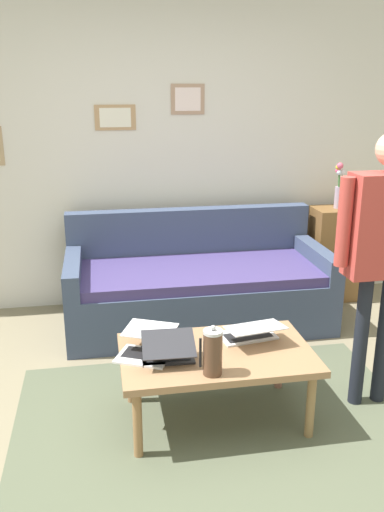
{
  "coord_description": "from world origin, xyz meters",
  "views": [
    {
      "loc": [
        0.58,
        2.46,
        1.88
      ],
      "look_at": [
        -0.02,
        -0.89,
        0.8
      ],
      "focal_mm": 37.82,
      "sensor_mm": 36.0,
      "label": 1
    }
  ],
  "objects_px": {
    "flower_vase": "(339,187)",
    "person_standing": "(384,238)",
    "coffee_table": "(216,359)",
    "laptop_center": "(168,351)",
    "laptop_left": "(250,333)",
    "laptop_right": "(146,347)",
    "side_shelf": "(334,254)",
    "french_press": "(213,352)",
    "couch": "(197,287)"
  },
  "relations": [
    {
      "from": "couch",
      "to": "laptop_right",
      "type": "xyz_separation_m",
      "value": [
        0.54,
        1.34,
        0.18
      ]
    },
    {
      "from": "laptop_center",
      "to": "french_press",
      "type": "height_order",
      "value": "french_press"
    },
    {
      "from": "laptop_right",
      "to": "person_standing",
      "type": "xyz_separation_m",
      "value": [
        -1.36,
        0.02,
        0.57
      ]
    },
    {
      "from": "laptop_right",
      "to": "french_press",
      "type": "distance_m",
      "value": 0.43
    },
    {
      "from": "laptop_left",
      "to": "flower_vase",
      "type": "distance_m",
      "value": 2.07
    },
    {
      "from": "laptop_right",
      "to": "flower_vase",
      "type": "xyz_separation_m",
      "value": [
        -1.86,
        -1.64,
        0.55
      ]
    },
    {
      "from": "coffee_table",
      "to": "laptop_left",
      "type": "distance_m",
      "value": 0.27
    },
    {
      "from": "coffee_table",
      "to": "laptop_left",
      "type": "bearing_deg",
      "value": -153.22
    },
    {
      "from": "coffee_table",
      "to": "french_press",
      "type": "distance_m",
      "value": 0.31
    },
    {
      "from": "side_shelf",
      "to": "flower_vase",
      "type": "relative_size",
      "value": 2.09
    },
    {
      "from": "french_press",
      "to": "flower_vase",
      "type": "xyz_separation_m",
      "value": [
        -1.54,
        -1.92,
        0.46
      ]
    },
    {
      "from": "coffee_table",
      "to": "side_shelf",
      "type": "xyz_separation_m",
      "value": [
        -1.47,
        -1.68,
        0.03
      ]
    },
    {
      "from": "laptop_center",
      "to": "laptop_left",
      "type": "bearing_deg",
      "value": -163.83
    },
    {
      "from": "couch",
      "to": "laptop_right",
      "type": "bearing_deg",
      "value": 67.98
    },
    {
      "from": "french_press",
      "to": "coffee_table",
      "type": "bearing_deg",
      "value": -107.52
    },
    {
      "from": "coffee_table",
      "to": "side_shelf",
      "type": "distance_m",
      "value": 2.23
    },
    {
      "from": "coffee_table",
      "to": "side_shelf",
      "type": "bearing_deg",
      "value": -131.11
    },
    {
      "from": "french_press",
      "to": "person_standing",
      "type": "bearing_deg",
      "value": -166.2
    },
    {
      "from": "laptop_right",
      "to": "side_shelf",
      "type": "relative_size",
      "value": 0.49
    },
    {
      "from": "couch",
      "to": "person_standing",
      "type": "distance_m",
      "value": 1.76
    },
    {
      "from": "side_shelf",
      "to": "person_standing",
      "type": "bearing_deg",
      "value": 73.17
    },
    {
      "from": "coffee_table",
      "to": "side_shelf",
      "type": "relative_size",
      "value": 1.29
    },
    {
      "from": "french_press",
      "to": "flower_vase",
      "type": "distance_m",
      "value": 2.5
    },
    {
      "from": "coffee_table",
      "to": "laptop_center",
      "type": "distance_m",
      "value": 0.3
    },
    {
      "from": "laptop_left",
      "to": "laptop_right",
      "type": "bearing_deg",
      "value": 7.05
    },
    {
      "from": "coffee_table",
      "to": "couch",
      "type": "bearing_deg",
      "value": -96.07
    },
    {
      "from": "couch",
      "to": "person_standing",
      "type": "xyz_separation_m",
      "value": [
        -0.82,
        1.37,
        0.75
      ]
    },
    {
      "from": "couch",
      "to": "person_standing",
      "type": "bearing_deg",
      "value": 120.88
    },
    {
      "from": "couch",
      "to": "laptop_left",
      "type": "relative_size",
      "value": 5.53
    },
    {
      "from": "couch",
      "to": "french_press",
      "type": "height_order",
      "value": "couch"
    },
    {
      "from": "laptop_center",
      "to": "laptop_right",
      "type": "distance_m",
      "value": 0.13
    },
    {
      "from": "laptop_right",
      "to": "french_press",
      "type": "xyz_separation_m",
      "value": [
        -0.32,
        0.28,
        0.08
      ]
    },
    {
      "from": "person_standing",
      "to": "laptop_right",
      "type": "bearing_deg",
      "value": -0.94
    },
    {
      "from": "laptop_center",
      "to": "person_standing",
      "type": "xyz_separation_m",
      "value": [
        -1.25,
        -0.05,
        0.57
      ]
    },
    {
      "from": "laptop_center",
      "to": "flower_vase",
      "type": "height_order",
      "value": "flower_vase"
    },
    {
      "from": "coffee_table",
      "to": "person_standing",
      "type": "relative_size",
      "value": 0.66
    },
    {
      "from": "coffee_table",
      "to": "laptop_left",
      "type": "relative_size",
      "value": 2.89
    },
    {
      "from": "couch",
      "to": "flower_vase",
      "type": "relative_size",
      "value": 5.17
    },
    {
      "from": "laptop_left",
      "to": "coffee_table",
      "type": "bearing_deg",
      "value": 26.78
    },
    {
      "from": "couch",
      "to": "laptop_center",
      "type": "bearing_deg",
      "value": 73.1
    },
    {
      "from": "side_shelf",
      "to": "couch",
      "type": "bearing_deg",
      "value": 12.83
    },
    {
      "from": "laptop_left",
      "to": "laptop_right",
      "type": "height_order",
      "value": "laptop_right"
    },
    {
      "from": "french_press",
      "to": "flower_vase",
      "type": "bearing_deg",
      "value": -128.73
    },
    {
      "from": "laptop_center",
      "to": "flower_vase",
      "type": "relative_size",
      "value": 0.76
    },
    {
      "from": "laptop_left",
      "to": "laptop_right",
      "type": "xyz_separation_m",
      "value": [
        0.62,
        0.08,
        0.0
      ]
    },
    {
      "from": "laptop_left",
      "to": "person_standing",
      "type": "relative_size",
      "value": 0.23
    },
    {
      "from": "couch",
      "to": "flower_vase",
      "type": "xyz_separation_m",
      "value": [
        -1.32,
        -0.3,
        0.73
      ]
    },
    {
      "from": "flower_vase",
      "to": "laptop_right",
      "type": "bearing_deg",
      "value": 41.44
    },
    {
      "from": "flower_vase",
      "to": "person_standing",
      "type": "relative_size",
      "value": 0.24
    },
    {
      "from": "couch",
      "to": "coffee_table",
      "type": "distance_m",
      "value": 1.39
    }
  ]
}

